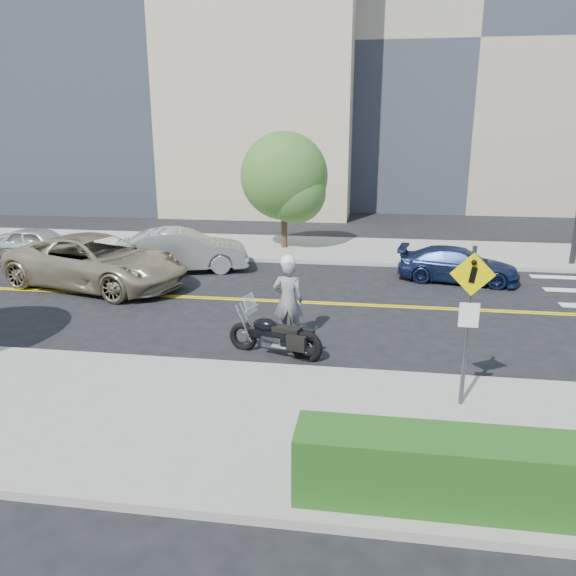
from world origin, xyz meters
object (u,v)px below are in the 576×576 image
(pedestrian_sign, at_px, (469,312))
(parked_car_white, at_px, (40,243))
(suv, at_px, (97,262))
(parked_car_silver, at_px, (182,250))
(motorcyclist, at_px, (288,298))
(motorcycle, at_px, (275,327))
(parked_car_blue, at_px, (458,265))

(pedestrian_sign, xyz_separation_m, parked_car_white, (-14.91, 10.51, -1.31))
(suv, distance_m, parked_car_white, 5.45)
(pedestrian_sign, xyz_separation_m, parked_car_silver, (-8.63, 9.49, -1.18))
(motorcyclist, bearing_deg, parked_car_silver, -54.85)
(motorcycle, relative_size, parked_car_blue, 0.56)
(motorcyclist, distance_m, suv, 7.98)
(motorcycle, relative_size, parked_car_silver, 0.48)
(parked_car_white, relative_size, parked_car_blue, 0.94)
(pedestrian_sign, xyz_separation_m, motorcyclist, (-3.74, 3.17, -0.87))
(parked_car_white, height_order, parked_car_silver, parked_car_silver)
(pedestrian_sign, bearing_deg, parked_car_silver, 132.28)
(parked_car_white, bearing_deg, suv, -124.82)
(motorcyclist, relative_size, parked_car_white, 0.57)
(suv, distance_m, parked_car_blue, 12.18)
(parked_car_blue, bearing_deg, motorcyclist, 151.69)
(motorcycle, bearing_deg, parked_car_silver, 138.25)
(suv, bearing_deg, motorcyclist, -103.82)
(motorcyclist, relative_size, parked_car_blue, 0.54)
(motorcycle, bearing_deg, parked_car_white, 158.22)
(parked_car_white, bearing_deg, motorcycle, -122.30)
(pedestrian_sign, height_order, motorcycle, pedestrian_sign)
(pedestrian_sign, relative_size, parked_car_blue, 0.74)
(parked_car_white, xyz_separation_m, parked_car_blue, (16.11, -0.98, -0.06))
(pedestrian_sign, bearing_deg, parked_car_blue, 82.83)
(motorcyclist, xyz_separation_m, suv, (-6.98, 3.87, -0.23))
(parked_car_white, height_order, parked_car_blue, parked_car_white)
(pedestrian_sign, xyz_separation_m, motorcycle, (-3.89, 2.15, -1.27))
(motorcyclist, relative_size, parked_car_silver, 0.46)
(motorcycle, bearing_deg, motorcyclist, 97.12)
(pedestrian_sign, bearing_deg, motorcyclist, 139.77)
(pedestrian_sign, bearing_deg, parked_car_white, 144.81)
(parked_car_silver, relative_size, parked_car_blue, 1.17)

